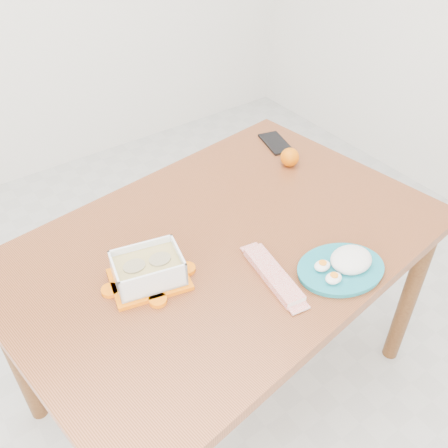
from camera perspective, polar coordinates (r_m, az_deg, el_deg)
ground at (r=2.15m, az=-2.01°, el=-14.67°), size 3.50×3.50×0.00m
dining_table at (r=1.56m, az=0.00°, el=-4.20°), size 1.42×1.04×0.75m
food_container at (r=1.36m, az=-8.67°, el=-5.18°), size 0.24×0.20×0.09m
orange_fruit at (r=1.83m, az=7.53°, el=7.59°), size 0.07×0.07×0.07m
rice_plate at (r=1.43m, az=13.58°, el=-4.52°), size 0.30×0.30×0.07m
candy_bar at (r=1.39m, az=5.65°, el=-5.77°), size 0.09×0.24×0.02m
smartphone at (r=1.97m, az=5.92°, el=9.20°), size 0.12×0.17×0.01m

